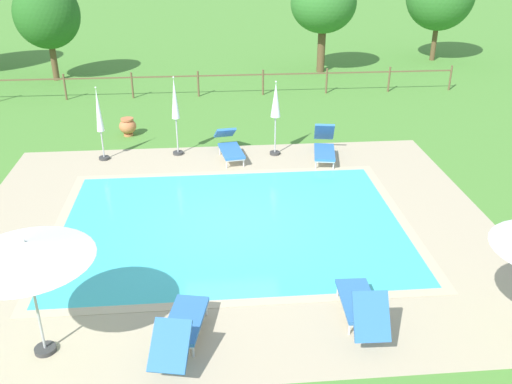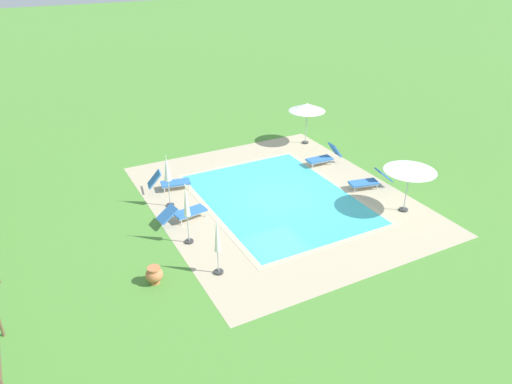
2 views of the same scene
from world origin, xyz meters
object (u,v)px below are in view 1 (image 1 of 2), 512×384
Objects in this scene: sun_lounger_north_mid at (181,327)px; sun_lounger_north_far at (324,147)px; sun_lounger_north_near_steps at (229,146)px; tree_east_mid at (324,3)px; patio_umbrella_closed_row_west at (99,117)px; patio_umbrella_closed_row_centre at (276,105)px; sun_lounger_north_end at (361,305)px; patio_umbrella_closed_row_mid_west at (175,105)px; tree_west_mid at (47,14)px; terracotta_urn_near_fence at (128,126)px; patio_umbrella_open_foreground at (25,251)px.

sun_lounger_north_mid is 9.04m from sun_lounger_north_far.
sun_lounger_north_near_steps is 11.92m from tree_east_mid.
patio_umbrella_closed_row_west reaches higher than sun_lounger_north_near_steps.
sun_lounger_north_mid is at bearing -73.25° from patio_umbrella_closed_row_west.
patio_umbrella_closed_row_centre is at bearing 4.06° from sun_lounger_north_near_steps.
sun_lounger_north_end is at bearing -55.33° from patio_umbrella_closed_row_west.
patio_umbrella_closed_row_mid_west is at bearing 112.48° from sun_lounger_north_end.
sun_lounger_north_near_steps is 0.46× the size of tree_east_mid.
tree_west_mid reaches higher than sun_lounger_north_end.
terracotta_urn_near_fence is at bearing 155.74° from patio_umbrella_closed_row_centre.
sun_lounger_north_end is (3.17, 0.28, 0.02)m from sun_lounger_north_mid.
sun_lounger_north_far is 0.80× the size of patio_umbrella_closed_row_mid_west.
tree_east_mid is at bearing 50.09° from patio_umbrella_closed_row_west.
patio_umbrella_open_foreground is at bearing -120.04° from patio_umbrella_closed_row_centre.
sun_lounger_north_end is at bearing -67.52° from patio_umbrella_closed_row_mid_west.
sun_lounger_north_end is 0.42× the size of tree_west_mid.
tree_east_mid is (12.27, 0.49, 0.26)m from tree_west_mid.
tree_west_mid reaches higher than patio_umbrella_closed_row_west.
patio_umbrella_closed_row_west is (-2.59, 8.61, 0.98)m from sun_lounger_north_mid.
patio_umbrella_closed_row_mid_west reaches higher than patio_umbrella_closed_row_centre.
tree_west_mid is (-8.82, 9.93, 1.30)m from patio_umbrella_closed_row_centre.
sun_lounger_north_near_steps is 1.07× the size of sun_lounger_north_far.
tree_east_mid is (2.01, 10.90, 2.75)m from sun_lounger_north_far.
sun_lounger_north_far is 6.69m from terracotta_urn_near_fence.
patio_umbrella_closed_row_mid_west reaches higher than patio_umbrella_open_foreground.
sun_lounger_north_end is at bearing -76.53° from sun_lounger_north_near_steps.
sun_lounger_north_near_steps is 0.86× the size of patio_umbrella_closed_row_mid_west.
tree_east_mid is (3.45, 10.42, 1.56)m from patio_umbrella_closed_row_centre.
patio_umbrella_closed_row_west is at bearing 92.01° from patio_umbrella_open_foreground.
patio_umbrella_open_foreground is 0.94× the size of patio_umbrella_closed_row_centre.
sun_lounger_north_far is 4.65m from patio_umbrella_closed_row_mid_west.
patio_umbrella_closed_row_mid_west is (2.22, 0.22, 0.22)m from patio_umbrella_closed_row_west.
patio_umbrella_open_foreground is at bearing -112.64° from sun_lounger_north_near_steps.
patio_umbrella_closed_row_west is at bearing 106.75° from sun_lounger_north_mid.
sun_lounger_north_near_steps is 1.87m from patio_umbrella_closed_row_centre.
tree_east_mid is at bearing 72.24° from sun_lounger_north_mid.
terracotta_urn_near_fence is (-1.73, 1.85, -1.24)m from patio_umbrella_closed_row_mid_west.
patio_umbrella_closed_row_mid_west is at bearing 92.39° from sun_lounger_north_mid.
terracotta_urn_near_fence is (-4.72, 2.13, -1.25)m from patio_umbrella_closed_row_centre.
terracotta_urn_near_fence is at bearing 146.04° from sun_lounger_north_near_steps.
sun_lounger_north_end is 20.61m from tree_west_mid.
patio_umbrella_closed_row_west is at bearing 179.33° from patio_umbrella_closed_row_centre.
patio_umbrella_closed_row_west is 2.36m from terracotta_urn_near_fence.
patio_umbrella_closed_row_west reaches higher than sun_lounger_north_end.
sun_lounger_north_far is at bearing -100.43° from tree_east_mid.
sun_lounger_north_near_steps is 3.42× the size of terracotta_urn_near_fence.
sun_lounger_north_end reaches higher than sun_lounger_north_near_steps.
patio_umbrella_open_foreground is at bearing 178.87° from sun_lounger_north_mid.
sun_lounger_north_near_steps is 0.93× the size of patio_umbrella_closed_row_west.
patio_umbrella_closed_row_west is 0.50× the size of tree_east_mid.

